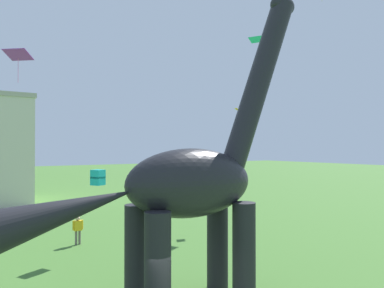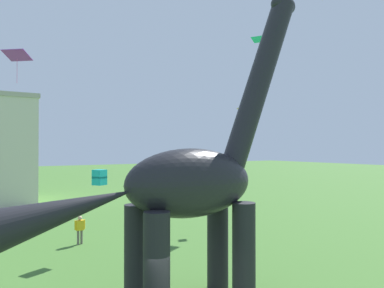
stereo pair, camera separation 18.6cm
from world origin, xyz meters
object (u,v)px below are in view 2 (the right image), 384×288
object	(u,v)px
kite_mid_center	(17,56)
kite_high_right	(240,110)
kite_apex	(100,177)
kite_high_left	(261,39)
dinosaur_sculpture	(190,183)
person_watching_child	(80,227)

from	to	relation	value
kite_mid_center	kite_high_right	size ratio (longest dim) A/B	1.16
kite_apex	kite_high_left	bearing A→B (deg)	17.04
dinosaur_sculpture	kite_high_left	size ratio (longest dim) A/B	6.40
kite_mid_center	kite_high_right	world-z (taller)	kite_high_right
person_watching_child	kite_mid_center	xyz separation A→B (m)	(-4.83, -12.02, 7.65)
kite_mid_center	kite_high_left	world-z (taller)	kite_high_left
dinosaur_sculpture	kite_apex	size ratio (longest dim) A/B	14.69
dinosaur_sculpture	kite_apex	bearing A→B (deg)	89.06
person_watching_child	kite_mid_center	world-z (taller)	kite_mid_center
kite_mid_center	kite_apex	bearing A→B (deg)	60.81
kite_mid_center	kite_high_left	xyz separation A→B (m)	(22.90, 14.91, 8.02)
person_watching_child	kite_high_left	xyz separation A→B (m)	(18.07, 2.89, 15.68)
dinosaur_sculpture	kite_high_right	bearing A→B (deg)	38.29
person_watching_child	kite_mid_center	distance (m)	15.05
kite_high_left	person_watching_child	bearing A→B (deg)	-170.91
kite_high_left	kite_mid_center	bearing A→B (deg)	-146.93
person_watching_child	kite_mid_center	bearing A→B (deg)	-38.18
kite_apex	kite_high_right	distance (m)	14.78
person_watching_child	kite_high_left	distance (m)	24.10
dinosaur_sculpture	kite_apex	distance (m)	8.91
dinosaur_sculpture	person_watching_child	world-z (taller)	dinosaur_sculpture
kite_mid_center	kite_apex	world-z (taller)	kite_mid_center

